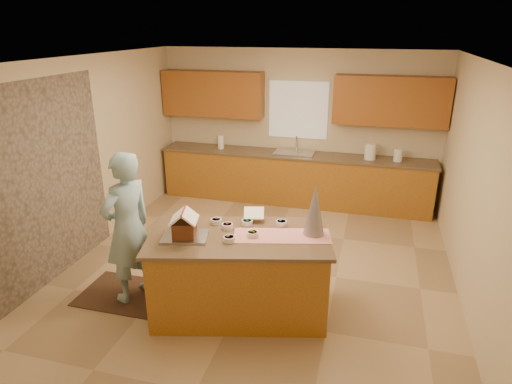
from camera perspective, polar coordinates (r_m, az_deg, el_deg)
floor at (r=6.10m, az=0.42°, el=-9.56°), size 5.50×5.50×0.00m
ceiling at (r=5.28m, az=0.50°, el=16.64°), size 5.50×5.50×0.00m
wall_back at (r=8.15m, az=5.42°, el=8.38°), size 5.50×5.50×0.00m
wall_front at (r=3.20m, az=-12.40°, el=-12.39°), size 5.50×5.50×0.00m
wall_left at (r=6.61m, az=-21.07°, el=4.17°), size 5.50×5.50×0.00m
wall_right at (r=5.51m, az=26.50°, el=0.21°), size 5.50×5.50×0.00m
stone_accent at (r=6.03m, az=-25.12°, el=1.06°), size 0.00×2.50×2.50m
window_curtain at (r=8.06m, az=5.45°, el=10.42°), size 1.05×0.03×1.00m
back_counter_base at (r=8.11m, az=4.83°, el=1.65°), size 4.80×0.60×0.88m
back_counter_top at (r=7.97m, az=4.93°, el=4.78°), size 4.85×0.63×0.04m
upper_cabinet_left at (r=8.28m, az=-5.56°, el=12.44°), size 1.85×0.35×0.80m
upper_cabinet_right at (r=7.76m, az=16.87°, el=11.13°), size 1.85×0.35×0.80m
sink at (r=7.97m, az=4.93°, el=4.71°), size 0.70×0.45×0.12m
faucet at (r=8.10m, az=5.20°, el=6.20°), size 0.03×0.03×0.28m
island_base at (r=5.03m, az=-2.15°, el=-10.70°), size 2.03×1.36×0.91m
island_top at (r=4.80m, az=-2.23°, el=-5.84°), size 2.13×1.46×0.04m
table_runner at (r=4.78m, az=3.37°, el=-5.63°), size 1.09×0.61×0.01m
baking_tray at (r=4.80m, az=-9.09°, el=-5.63°), size 0.55×0.46×0.03m
cookbook at (r=5.10m, az=-0.26°, el=-2.74°), size 0.26×0.23×0.10m
tinsel_tree at (r=4.74m, az=7.54°, el=-2.29°), size 0.28×0.28×0.57m
rug at (r=5.73m, az=-15.68°, el=-12.55°), size 1.21×0.79×0.01m
boy at (r=5.28m, az=-16.14°, el=-4.43°), size 0.64×0.77×1.79m
canister_a at (r=7.82m, az=14.53°, el=4.92°), size 0.17×0.17×0.23m
canister_b at (r=7.81m, az=14.45°, el=5.08°), size 0.19×0.19×0.28m
canister_c at (r=7.83m, az=17.78°, el=4.54°), size 0.15×0.15×0.21m
paper_towel at (r=8.27m, az=-4.53°, el=6.44°), size 0.12×0.12×0.25m
gingerbread_house at (r=4.75m, az=-9.18°, el=-4.32°), size 0.34×0.35×0.29m
candy_bowls at (r=4.90m, az=-1.76°, el=-4.58°), size 0.85×0.65×0.06m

